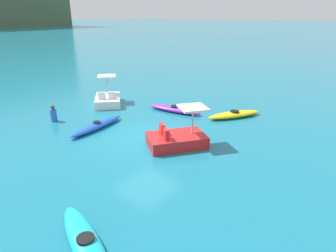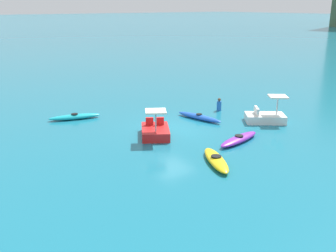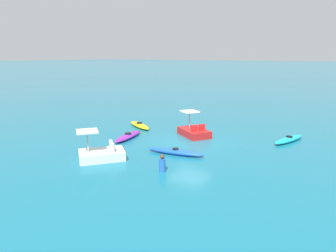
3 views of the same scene
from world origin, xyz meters
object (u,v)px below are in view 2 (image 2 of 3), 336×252
at_px(kayak_blue, 199,117).
at_px(pedal_boat_red, 155,131).
at_px(kayak_cyan, 75,117).
at_px(person_near_shore, 219,105).
at_px(kayak_purple, 239,139).
at_px(pedal_boat_white, 265,117).
at_px(kayak_yellow, 216,160).

relative_size(kayak_blue, pedal_boat_red, 1.22).
height_order(kayak_cyan, person_near_shore, person_near_shore).
bearing_deg(kayak_blue, kayak_purple, -14.69).
relative_size(kayak_blue, person_near_shore, 3.92).
bearing_deg(kayak_purple, kayak_cyan, -151.38).
xyz_separation_m(kayak_cyan, kayak_blue, (4.89, 6.34, -0.00)).
xyz_separation_m(kayak_purple, person_near_shore, (-5.38, 3.78, 0.22)).
height_order(pedal_boat_red, person_near_shore, pedal_boat_red).
relative_size(pedal_boat_white, person_near_shore, 3.19).
relative_size(kayak_yellow, kayak_blue, 0.90).
bearing_deg(kayak_cyan, pedal_boat_white, 49.75).
distance_m(kayak_blue, pedal_boat_white, 4.15).
bearing_deg(kayak_cyan, kayak_purple, 28.62).
distance_m(kayak_cyan, kayak_blue, 8.00).
relative_size(kayak_yellow, pedal_boat_red, 1.10).
distance_m(kayak_yellow, kayak_cyan, 11.04).
xyz_separation_m(kayak_yellow, pedal_boat_white, (-3.00, 7.17, 0.17)).
bearing_deg(kayak_cyan, pedal_boat_red, 19.59).
xyz_separation_m(kayak_blue, pedal_boat_white, (2.95, 2.92, 0.17)).
height_order(kayak_blue, pedal_boat_red, pedal_boat_red).
distance_m(pedal_boat_white, person_near_shore, 3.80).
bearing_deg(kayak_purple, kayak_yellow, -65.27).
relative_size(kayak_purple, person_near_shore, 3.82).
bearing_deg(kayak_yellow, kayak_purple, 114.73).
relative_size(kayak_purple, kayak_blue, 0.98).
bearing_deg(kayak_yellow, kayak_cyan, -169.08).
bearing_deg(person_near_shore, pedal_boat_white, 4.98).
bearing_deg(kayak_cyan, person_near_shore, 65.58).
bearing_deg(kayak_blue, pedal_boat_red, -75.80).
bearing_deg(person_near_shore, kayak_blue, -72.13).
distance_m(pedal_boat_red, person_near_shore, 7.07).
height_order(kayak_cyan, pedal_boat_white, pedal_boat_white).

